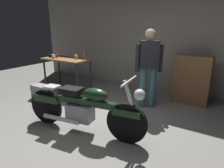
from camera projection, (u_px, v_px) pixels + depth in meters
ground_plane at (92, 130)px, 3.36m from camera, size 12.00×12.00×0.00m
back_wall at (155, 33)px, 5.19m from camera, size 8.00×0.12×3.10m
workbench at (67, 63)px, 5.19m from camera, size 1.30×0.64×0.90m
motorcycle at (83, 107)px, 3.20m from camera, size 2.18×0.68×1.00m
person_standing at (149, 66)px, 4.10m from camera, size 0.50×0.38×1.67m
wooden_dresser at (192, 79)px, 4.49m from camera, size 0.80×0.47×1.10m
storage_bin at (42, 91)px, 4.84m from camera, size 0.44×0.32×0.34m
mug_red_diner at (57, 56)px, 5.33m from camera, size 0.10×0.07×0.09m
mug_white_ceramic at (54, 56)px, 5.20m from camera, size 0.12×0.09×0.09m
mug_black_matte at (51, 56)px, 5.35m from camera, size 0.12×0.09×0.09m
mug_yellow_tall at (76, 57)px, 5.08m from camera, size 0.12×0.08×0.10m
bottle at (85, 55)px, 5.04m from camera, size 0.06×0.06×0.24m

